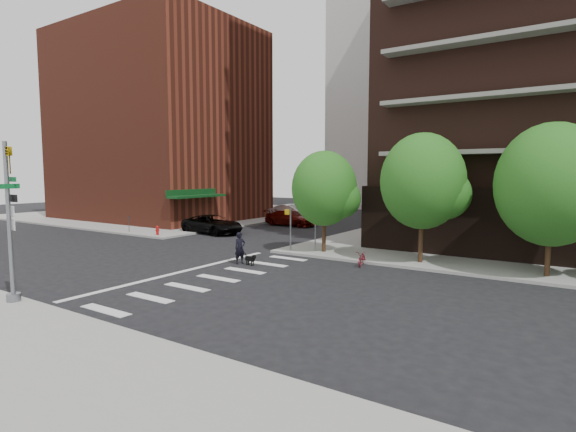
{
  "coord_description": "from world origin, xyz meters",
  "views": [
    {
      "loc": [
        17.35,
        -15.57,
        4.98
      ],
      "look_at": [
        3.0,
        6.0,
        2.5
      ],
      "focal_mm": 28.0,
      "sensor_mm": 36.0,
      "label": 1
    }
  ],
  "objects_px": {
    "parked_car_maroon": "(290,218)",
    "parked_car_silver": "(293,213)",
    "fire_hydrant": "(157,230)",
    "scooter": "(362,258)",
    "traffic_signal": "(11,234)",
    "parked_car_black": "(212,224)",
    "dog_walker": "(240,248)"
  },
  "relations": [
    {
      "from": "parked_car_black",
      "to": "parked_car_maroon",
      "type": "height_order",
      "value": "parked_car_black"
    },
    {
      "from": "parked_car_maroon",
      "to": "scooter",
      "type": "relative_size",
      "value": 3.35
    },
    {
      "from": "scooter",
      "to": "fire_hydrant",
      "type": "bearing_deg",
      "value": 162.79
    },
    {
      "from": "parked_car_black",
      "to": "parked_car_silver",
      "type": "xyz_separation_m",
      "value": [
        0.0,
        12.14,
        0.08
      ]
    },
    {
      "from": "parked_car_black",
      "to": "parked_car_silver",
      "type": "relative_size",
      "value": 1.07
    },
    {
      "from": "parked_car_black",
      "to": "parked_car_maroon",
      "type": "distance_m",
      "value": 8.48
    },
    {
      "from": "traffic_signal",
      "to": "parked_car_maroon",
      "type": "distance_m",
      "value": 27.8
    },
    {
      "from": "traffic_signal",
      "to": "fire_hydrant",
      "type": "height_order",
      "value": "traffic_signal"
    },
    {
      "from": "parked_car_black",
      "to": "dog_walker",
      "type": "bearing_deg",
      "value": -125.7
    },
    {
      "from": "parked_car_maroon",
      "to": "fire_hydrant",
      "type": "bearing_deg",
      "value": 159.38
    },
    {
      "from": "parked_car_black",
      "to": "parked_car_maroon",
      "type": "xyz_separation_m",
      "value": [
        2.36,
        8.14,
        -0.02
      ]
    },
    {
      "from": "parked_car_silver",
      "to": "scooter",
      "type": "xyz_separation_m",
      "value": [
        15.66,
        -17.2,
        -0.45
      ]
    },
    {
      "from": "fire_hydrant",
      "to": "scooter",
      "type": "height_order",
      "value": "fire_hydrant"
    },
    {
      "from": "parked_car_maroon",
      "to": "parked_car_silver",
      "type": "xyz_separation_m",
      "value": [
        -2.36,
        3.99,
        0.1
      ]
    },
    {
      "from": "dog_walker",
      "to": "scooter",
      "type": "bearing_deg",
      "value": -38.52
    },
    {
      "from": "parked_car_black",
      "to": "scooter",
      "type": "relative_size",
      "value": 3.61
    },
    {
      "from": "parked_car_silver",
      "to": "dog_walker",
      "type": "distance_m",
      "value": 22.71
    },
    {
      "from": "fire_hydrant",
      "to": "parked_car_silver",
      "type": "bearing_deg",
      "value": 81.77
    },
    {
      "from": "parked_car_silver",
      "to": "parked_car_black",
      "type": "bearing_deg",
      "value": 179.04
    },
    {
      "from": "traffic_signal",
      "to": "parked_car_silver",
      "type": "xyz_separation_m",
      "value": [
        -7.73,
        31.2,
        -1.85
      ]
    },
    {
      "from": "parked_car_black",
      "to": "parked_car_silver",
      "type": "distance_m",
      "value": 12.14
    },
    {
      "from": "parked_car_silver",
      "to": "dog_walker",
      "type": "xyz_separation_m",
      "value": [
        9.86,
        -20.46,
        0.03
      ]
    },
    {
      "from": "dog_walker",
      "to": "fire_hydrant",
      "type": "bearing_deg",
      "value": 91.71
    },
    {
      "from": "scooter",
      "to": "traffic_signal",
      "type": "bearing_deg",
      "value": -132.62
    },
    {
      "from": "traffic_signal",
      "to": "parked_car_black",
      "type": "height_order",
      "value": "traffic_signal"
    },
    {
      "from": "fire_hydrant",
      "to": "dog_walker",
      "type": "height_order",
      "value": "dog_walker"
    },
    {
      "from": "scooter",
      "to": "parked_car_silver",
      "type": "bearing_deg",
      "value": 119.25
    },
    {
      "from": "parked_car_black",
      "to": "scooter",
      "type": "bearing_deg",
      "value": -103.46
    },
    {
      "from": "fire_hydrant",
      "to": "parked_car_black",
      "type": "distance_m",
      "value": 4.42
    },
    {
      "from": "parked_car_maroon",
      "to": "dog_walker",
      "type": "height_order",
      "value": "dog_walker"
    },
    {
      "from": "traffic_signal",
      "to": "scooter",
      "type": "relative_size",
      "value": 3.91
    },
    {
      "from": "traffic_signal",
      "to": "parked_car_black",
      "type": "distance_m",
      "value": 20.66
    }
  ]
}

